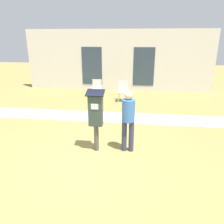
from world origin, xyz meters
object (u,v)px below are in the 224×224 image
object	(u,v)px
parking_meter	(96,113)
outdoor_chair_middle	(123,89)
outdoor_chair_left	(97,88)
person_standing	(128,117)

from	to	relation	value
parking_meter	outdoor_chair_middle	size ratio (longest dim) A/B	1.77
outdoor_chair_left	person_standing	bearing A→B (deg)	-76.42
outdoor_chair_left	outdoor_chair_middle	bearing A→B (deg)	-17.26
person_standing	outdoor_chair_middle	world-z (taller)	person_standing
parking_meter	outdoor_chair_middle	xyz separation A→B (m)	(0.30, 4.75, -0.49)
person_standing	outdoor_chair_left	world-z (taller)	person_standing
person_standing	outdoor_chair_left	bearing A→B (deg)	80.08
parking_meter	outdoor_chair_left	world-z (taller)	parking_meter
parking_meter	outdoor_chair_left	distance (m)	5.11
person_standing	outdoor_chair_left	distance (m)	5.24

